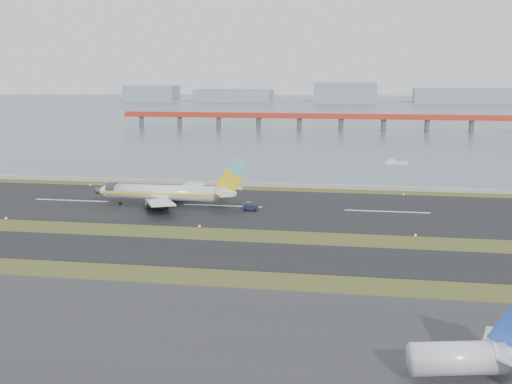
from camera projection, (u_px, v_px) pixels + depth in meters
ground at (190, 236)px, 129.74m from camera, size 1000.00×1000.00×0.00m
apron_strip at (66, 349)px, 76.44m from camera, size 1000.00×50.00×0.10m
taxiway_strip at (173, 252)px, 118.10m from camera, size 1000.00×18.00×0.10m
runway_strip at (223, 206)px, 158.80m from camera, size 1000.00×45.00×0.10m
seawall at (245, 184)px, 187.78m from camera, size 1000.00×2.50×1.00m
bay_water at (328, 110)px, 575.45m from camera, size 1400.00×800.00×1.30m
red_pier at (341, 118)px, 367.30m from camera, size 260.00×5.00×10.20m
far_shoreline at (349, 97)px, 727.09m from camera, size 1400.00×80.00×60.50m
airliner at (168, 193)px, 157.48m from camera, size 38.52×32.89×12.80m
pushback_tug at (250, 207)px, 153.08m from camera, size 3.40×2.09×2.13m
second_airliner_tail at (476, 355)px, 68.11m from camera, size 15.88×12.92×9.86m
workboat_near at (395, 163)px, 231.81m from camera, size 7.97×2.78×1.91m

